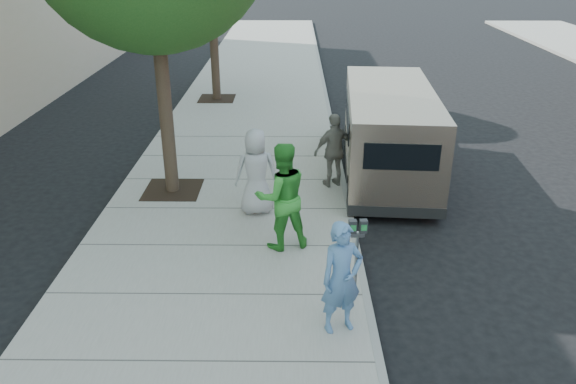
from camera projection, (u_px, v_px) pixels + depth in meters
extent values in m
plane|color=black|center=(275.00, 253.00, 10.03)|extent=(120.00, 120.00, 0.00)
cube|color=gray|center=(219.00, 249.00, 10.00)|extent=(5.00, 60.00, 0.15)
cube|color=gray|center=(356.00, 249.00, 9.98)|extent=(0.12, 60.00, 0.16)
cube|color=black|center=(173.00, 190.00, 12.17)|extent=(1.20, 1.20, 0.01)
cylinder|color=#38281E|center=(165.00, 101.00, 11.35)|extent=(0.28, 0.28, 3.96)
cube|color=black|center=(217.00, 98.00, 19.09)|extent=(1.20, 1.20, 0.01)
cylinder|color=#38281E|center=(214.00, 46.00, 18.37)|extent=(0.28, 0.28, 3.52)
cylinder|color=gray|center=(356.00, 267.00, 8.34)|extent=(0.05, 0.05, 1.03)
cube|color=gray|center=(358.00, 234.00, 8.11)|extent=(0.21, 0.07, 0.07)
cube|color=#2D2D30|center=(353.00, 227.00, 8.06)|extent=(0.12, 0.10, 0.20)
cube|color=#2D2D30|center=(363.00, 226.00, 8.07)|extent=(0.12, 0.10, 0.20)
cube|color=tan|center=(389.00, 131.00, 12.77)|extent=(2.22, 5.17, 1.86)
cube|color=tan|center=(379.00, 116.00, 15.47)|extent=(1.75, 0.63, 0.80)
cube|color=black|center=(402.00, 157.00, 10.33)|extent=(1.40, 0.12, 0.51)
cylinder|color=black|center=(350.00, 138.00, 14.66)|extent=(0.29, 0.73, 0.71)
cylinder|color=black|center=(413.00, 140.00, 14.55)|extent=(0.29, 0.73, 0.71)
cylinder|color=black|center=(353.00, 192.00, 11.54)|extent=(0.29, 0.73, 0.71)
cylinder|color=black|center=(434.00, 195.00, 11.42)|extent=(0.29, 0.73, 0.71)
imported|color=#527EAF|center=(342.00, 278.00, 7.53)|extent=(0.70, 0.58, 1.63)
imported|color=green|center=(282.00, 196.00, 9.57)|extent=(1.11, 0.98, 1.92)
imported|color=#ADADAF|center=(256.00, 172.00, 10.85)|extent=(0.93, 0.70, 1.71)
imported|color=gray|center=(334.00, 150.00, 12.07)|extent=(1.03, 0.74, 1.63)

